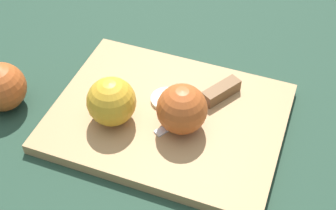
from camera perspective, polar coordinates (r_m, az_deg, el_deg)
name	(u,v)px	position (r m, az deg, el deg)	size (l,w,h in m)	color
ground_plane	(168,121)	(0.79, 0.00, -2.00)	(4.00, 4.00, 0.00)	#1E3828
cutting_board	(168,117)	(0.78, 0.00, -1.52)	(0.40, 0.32, 0.02)	#A37A4C
apple_half_left	(111,102)	(0.74, -6.91, 0.40)	(0.08, 0.08, 0.08)	gold
apple_half_right	(182,109)	(0.72, 1.71, -0.52)	(0.08, 0.08, 0.08)	#AD4C1E
knife	(217,94)	(0.79, 6.02, 1.33)	(0.12, 0.15, 0.02)	silver
apple_slice	(167,99)	(0.79, -0.17, 0.73)	(0.05, 0.05, 0.01)	beige
apple_whole	(1,87)	(0.83, -19.65, 2.09)	(0.08, 0.08, 0.10)	#AD4C1E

